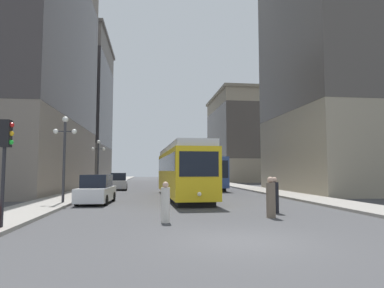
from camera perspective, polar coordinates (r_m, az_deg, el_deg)
The scene contains 17 objects.
ground_plane at distance 10.33m, azimuth 8.49°, elevation -16.16°, with size 200.00×200.00×0.00m, color #424244.
sidewalk_left at distance 50.15m, azimuth -14.37°, elevation -6.72°, with size 2.91×120.00×0.15m, color gray.
sidewalk_right at distance 51.10m, azimuth 5.75°, elevation -6.80°, with size 2.91×120.00×0.15m, color gray.
streetcar at distance 25.61m, azimuth -1.78°, elevation -4.53°, with size 3.11×14.98×3.89m.
transit_bus at distance 38.26m, azimuth 2.10°, elevation -4.77°, with size 2.97×12.45×3.45m.
parked_car_left_near at distance 37.25m, azimuth -12.51°, elevation -6.37°, with size 2.08×4.65×1.82m.
parked_car_left_mid at distance 22.13m, azimuth -16.06°, elevation -7.61°, with size 2.08×4.54×1.82m.
pedestrian_crossing_near at distance 13.61m, azimuth -4.59°, elevation -10.14°, with size 0.37×0.37×1.63m.
pedestrian_crossing_far at distance 17.04m, azimuth 14.00°, elevation -8.69°, with size 0.39×0.39×1.76m.
pedestrian_on_sidewalk at distance 15.33m, azimuth 13.38°, elevation -9.10°, with size 0.40×0.40×1.81m.
traffic_light_near_left at distance 13.28m, azimuth -29.40°, elevation -0.04°, with size 0.47×0.36×3.70m.
lamp_post_left_near at distance 21.98m, azimuth -21.02°, elevation -0.21°, with size 1.41×0.36×5.29m.
lamp_post_left_far at distance 35.42m, azimuth -15.79°, elevation -2.10°, with size 1.41×0.36×5.05m.
building_left_corner at distance 40.81m, azimuth -29.96°, elevation 14.02°, with size 16.26×24.43×28.46m.
building_left_midblock at distance 62.05m, azimuth -20.03°, elevation 5.89°, with size 12.88×18.37×25.34m.
building_right_corner at distance 67.67m, azimuth 9.96°, elevation 1.18°, with size 14.78×19.25×17.11m.
building_right_midblock at distance 38.55m, azimuth 24.69°, elevation 16.90°, with size 13.50×15.28×30.87m.
Camera 1 is at (-2.73, -9.74, 2.08)m, focal length 31.08 mm.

